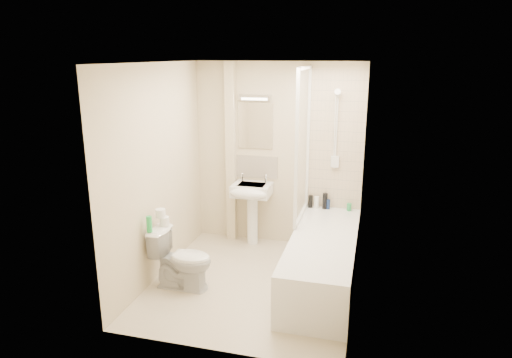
# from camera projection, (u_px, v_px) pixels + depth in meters

# --- Properties ---
(floor) EXTENTS (2.50, 2.50, 0.00)m
(floor) POSITION_uv_depth(u_px,v_px,m) (253.00, 283.00, 5.12)
(floor) COLOR beige
(floor) RESTS_ON ground
(wall_back) EXTENTS (2.20, 0.02, 2.40)m
(wall_back) POSITION_uv_depth(u_px,v_px,m) (278.00, 155.00, 5.97)
(wall_back) COLOR beige
(wall_back) RESTS_ON ground
(wall_left) EXTENTS (0.02, 2.50, 2.40)m
(wall_left) POSITION_uv_depth(u_px,v_px,m) (157.00, 173.00, 5.07)
(wall_left) COLOR beige
(wall_left) RESTS_ON ground
(wall_right) EXTENTS (0.02, 2.50, 2.40)m
(wall_right) POSITION_uv_depth(u_px,v_px,m) (359.00, 187.00, 4.53)
(wall_right) COLOR beige
(wall_right) RESTS_ON ground
(ceiling) EXTENTS (2.20, 2.50, 0.02)m
(ceiling) POSITION_uv_depth(u_px,v_px,m) (252.00, 63.00, 4.48)
(ceiling) COLOR white
(ceiling) RESTS_ON wall_back
(tile_back) EXTENTS (0.70, 0.01, 1.75)m
(tile_back) POSITION_uv_depth(u_px,v_px,m) (336.00, 141.00, 5.71)
(tile_back) COLOR beige
(tile_back) RESTS_ON wall_back
(tile_right) EXTENTS (0.01, 2.10, 1.75)m
(tile_right) POSITION_uv_depth(u_px,v_px,m) (360.00, 161.00, 4.66)
(tile_right) COLOR beige
(tile_right) RESTS_ON wall_right
(pipe_boxing) EXTENTS (0.12, 0.12, 2.40)m
(pipe_boxing) POSITION_uv_depth(u_px,v_px,m) (231.00, 154.00, 6.06)
(pipe_boxing) COLOR beige
(pipe_boxing) RESTS_ON ground
(splashback) EXTENTS (0.60, 0.02, 0.30)m
(splashback) POSITION_uv_depth(u_px,v_px,m) (256.00, 167.00, 6.07)
(splashback) COLOR beige
(splashback) RESTS_ON wall_back
(mirror) EXTENTS (0.46, 0.01, 0.60)m
(mirror) POSITION_uv_depth(u_px,v_px,m) (255.00, 126.00, 5.93)
(mirror) COLOR white
(mirror) RESTS_ON wall_back
(strip_light) EXTENTS (0.42, 0.07, 0.07)m
(strip_light) POSITION_uv_depth(u_px,v_px,m) (255.00, 97.00, 5.81)
(strip_light) COLOR silver
(strip_light) RESTS_ON wall_back
(bathtub) EXTENTS (0.70, 2.10, 0.55)m
(bathtub) POSITION_uv_depth(u_px,v_px,m) (323.00, 259.00, 5.04)
(bathtub) COLOR white
(bathtub) RESTS_ON ground
(shower_screen) EXTENTS (0.04, 0.92, 1.80)m
(shower_screen) POSITION_uv_depth(u_px,v_px,m) (303.00, 144.00, 5.38)
(shower_screen) COLOR white
(shower_screen) RESTS_ON bathtub
(shower_fixture) EXTENTS (0.10, 0.16, 0.99)m
(shower_fixture) POSITION_uv_depth(u_px,v_px,m) (336.00, 132.00, 5.64)
(shower_fixture) COLOR white
(shower_fixture) RESTS_ON wall_back
(pedestal_sink) EXTENTS (0.50, 0.47, 0.96)m
(pedestal_sink) POSITION_uv_depth(u_px,v_px,m) (251.00, 197.00, 5.96)
(pedestal_sink) COLOR white
(pedestal_sink) RESTS_ON ground
(bottle_black_a) EXTENTS (0.06, 0.06, 0.16)m
(bottle_black_a) POSITION_uv_depth(u_px,v_px,m) (310.00, 201.00, 5.92)
(bottle_black_a) COLOR black
(bottle_black_a) RESTS_ON bathtub
(bottle_white_a) EXTENTS (0.06, 0.06, 0.15)m
(bottle_white_a) POSITION_uv_depth(u_px,v_px,m) (316.00, 202.00, 5.90)
(bottle_white_a) COLOR white
(bottle_white_a) RESTS_ON bathtub
(bottle_black_b) EXTENTS (0.06, 0.06, 0.21)m
(bottle_black_b) POSITION_uv_depth(u_px,v_px,m) (325.00, 201.00, 5.87)
(bottle_black_b) COLOR black
(bottle_black_b) RESTS_ON bathtub
(bottle_blue) EXTENTS (0.05, 0.05, 0.13)m
(bottle_blue) POSITION_uv_depth(u_px,v_px,m) (328.00, 204.00, 5.87)
(bottle_blue) COLOR navy
(bottle_blue) RESTS_ON bathtub
(bottle_green) EXTENTS (0.06, 0.06, 0.10)m
(bottle_green) POSITION_uv_depth(u_px,v_px,m) (349.00, 207.00, 5.81)
(bottle_green) COLOR green
(bottle_green) RESTS_ON bathtub
(toilet) EXTENTS (0.39, 0.67, 0.67)m
(toilet) POSITION_uv_depth(u_px,v_px,m) (182.00, 259.00, 4.95)
(toilet) COLOR white
(toilet) RESTS_ON ground
(toilet_roll_lower) EXTENTS (0.10, 0.10, 0.10)m
(toilet_roll_lower) POSITION_uv_depth(u_px,v_px,m) (165.00, 221.00, 4.97)
(toilet_roll_lower) COLOR white
(toilet_roll_lower) RESTS_ON toilet
(toilet_roll_upper) EXTENTS (0.11, 0.11, 0.09)m
(toilet_roll_upper) POSITION_uv_depth(u_px,v_px,m) (161.00, 213.00, 4.94)
(toilet_roll_upper) COLOR white
(toilet_roll_upper) RESTS_ON toilet_roll_lower
(green_bottle) EXTENTS (0.06, 0.06, 0.17)m
(green_bottle) POSITION_uv_depth(u_px,v_px,m) (149.00, 224.00, 4.78)
(green_bottle) COLOR green
(green_bottle) RESTS_ON toilet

